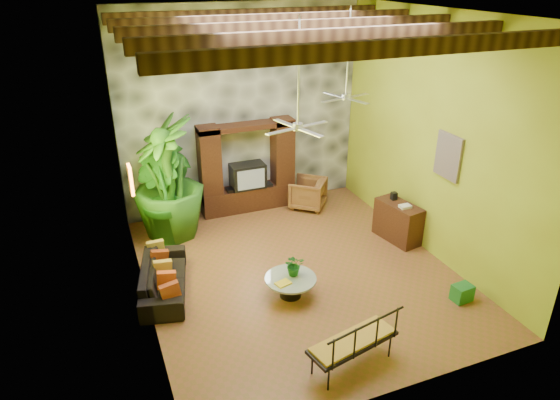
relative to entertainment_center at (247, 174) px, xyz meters
name	(u,v)px	position (x,y,z in m)	size (l,w,h in m)	color
ground	(297,270)	(0.00, -3.14, -0.97)	(7.00, 7.00, 0.00)	brown
ceiling	(301,13)	(0.00, -3.14, 4.03)	(6.00, 7.00, 0.02)	silver
back_wall	(241,110)	(0.00, 0.36, 1.53)	(6.00, 0.02, 5.00)	olive
left_wall	(132,179)	(-3.00, -3.14, 1.53)	(0.02, 7.00, 5.00)	olive
right_wall	(432,138)	(3.00, -3.14, 1.53)	(0.02, 7.00, 5.00)	olive
stone_accent_wall	(242,111)	(0.00, 0.30, 1.53)	(5.98, 0.10, 4.98)	#37393F
ceiling_beams	(301,27)	(0.00, -3.14, 3.81)	(5.95, 5.36, 0.22)	#3F2714
entertainment_center	(247,174)	(0.00, 0.00, 0.00)	(2.40, 0.55, 2.30)	black
ceiling_fan_front	(298,115)	(-0.20, -3.54, 2.44)	(1.28, 1.28, 1.86)	silver
ceiling_fan_back	(346,87)	(1.60, -1.94, 2.44)	(1.28, 1.28, 1.86)	silver
wall_art_mask	(131,180)	(-2.96, -2.14, 1.13)	(0.06, 0.32, 0.55)	orange
wall_art_painting	(448,156)	(2.96, -3.74, 1.33)	(0.06, 0.70, 0.90)	#295299
sofa	(164,278)	(-2.65, -2.85, -0.67)	(2.04, 0.80, 0.60)	black
wicker_armchair	(308,193)	(1.46, -0.49, -0.58)	(0.83, 0.85, 0.78)	olive
tall_plant_a	(172,178)	(-1.89, 0.01, 0.18)	(1.21, 0.82, 2.29)	#22651A
tall_plant_b	(160,196)	(-2.29, -0.78, 0.11)	(1.18, 0.95, 2.15)	#195516
tall_plant_c	(168,178)	(-2.07, -0.65, 0.45)	(1.58, 1.58, 2.82)	#265B18
coffee_table	(291,284)	(-0.46, -3.89, -0.71)	(0.97, 0.97, 0.40)	black
centerpiece_plant	(294,265)	(-0.35, -3.81, -0.36)	(0.38, 0.33, 0.42)	#175A19
yellow_tray	(283,283)	(-0.66, -4.02, -0.55)	(0.28, 0.20, 0.03)	yellow
iron_bench	(356,341)	(-0.28, -6.01, -0.43)	(1.55, 0.84, 0.57)	black
side_console	(398,222)	(2.65, -2.78, -0.52)	(0.50, 1.11, 0.89)	#392012
green_bin	(462,293)	(2.47, -5.21, -0.81)	(0.36, 0.27, 0.32)	#1F772E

